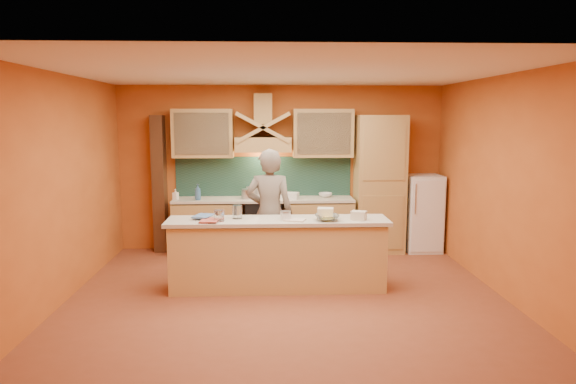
{
  "coord_description": "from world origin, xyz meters",
  "views": [
    {
      "loc": [
        -0.23,
        -6.29,
        2.27
      ],
      "look_at": [
        0.06,
        0.9,
        1.22
      ],
      "focal_mm": 32.0,
      "sensor_mm": 36.0,
      "label": 1
    }
  ],
  "objects_px": {
    "stove": "(264,226)",
    "person": "(270,214)",
    "fridge": "(422,213)",
    "mixing_bowl": "(327,218)",
    "kitchen_scale": "(285,216)"
  },
  "relations": [
    {
      "from": "mixing_bowl",
      "to": "kitchen_scale",
      "type": "bearing_deg",
      "value": 171.92
    },
    {
      "from": "mixing_bowl",
      "to": "fridge",
      "type": "bearing_deg",
      "value": 47.24
    },
    {
      "from": "fridge",
      "to": "mixing_bowl",
      "type": "height_order",
      "value": "fridge"
    },
    {
      "from": "person",
      "to": "mixing_bowl",
      "type": "height_order",
      "value": "person"
    },
    {
      "from": "kitchen_scale",
      "to": "mixing_bowl",
      "type": "bearing_deg",
      "value": -18.75
    },
    {
      "from": "fridge",
      "to": "stove",
      "type": "bearing_deg",
      "value": 180.0
    },
    {
      "from": "person",
      "to": "mixing_bowl",
      "type": "bearing_deg",
      "value": 144.93
    },
    {
      "from": "person",
      "to": "kitchen_scale",
      "type": "xyz_separation_m",
      "value": [
        0.21,
        -0.57,
        0.07
      ]
    },
    {
      "from": "stove",
      "to": "kitchen_scale",
      "type": "relative_size",
      "value": 7.96
    },
    {
      "from": "stove",
      "to": "person",
      "type": "bearing_deg",
      "value": -86.11
    },
    {
      "from": "stove",
      "to": "person",
      "type": "distance_m",
      "value": 1.45
    },
    {
      "from": "stove",
      "to": "person",
      "type": "relative_size",
      "value": 0.49
    },
    {
      "from": "stove",
      "to": "fridge",
      "type": "height_order",
      "value": "fridge"
    },
    {
      "from": "fridge",
      "to": "person",
      "type": "distance_m",
      "value": 2.96
    },
    {
      "from": "fridge",
      "to": "kitchen_scale",
      "type": "bearing_deg",
      "value": -141.02
    }
  ]
}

